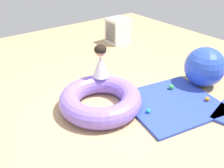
% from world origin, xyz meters
% --- Properties ---
extents(ground_plane, '(8.00, 8.00, 0.00)m').
position_xyz_m(ground_plane, '(0.00, 0.00, 0.00)').
color(ground_plane, tan).
extents(gym_mat_far_right, '(1.35, 1.46, 0.04)m').
position_xyz_m(gym_mat_far_right, '(0.45, 0.93, 0.02)').
color(gym_mat_far_right, '#2D47B7').
rests_on(gym_mat_far_right, ground).
extents(inflatable_cushion, '(1.15, 1.15, 0.28)m').
position_xyz_m(inflatable_cushion, '(-0.09, 0.05, 0.14)').
color(inflatable_cushion, '#8466E0').
rests_on(inflatable_cushion, ground).
extents(child_in_white, '(0.27, 0.27, 0.50)m').
position_xyz_m(child_in_white, '(-0.44, 0.30, 0.53)').
color(child_in_white, white).
rests_on(child_in_white, inflatable_cushion).
extents(play_ball_red, '(0.08, 0.08, 0.08)m').
position_xyz_m(play_ball_red, '(-0.07, 0.62, 0.08)').
color(play_ball_red, red).
rests_on(play_ball_red, gym_mat_far_right).
extents(play_ball_teal, '(0.06, 0.06, 0.06)m').
position_xyz_m(play_ball_teal, '(0.44, 0.47, 0.07)').
color(play_ball_teal, teal).
rests_on(play_ball_teal, gym_mat_far_right).
extents(play_ball_green, '(0.08, 0.08, 0.08)m').
position_xyz_m(play_ball_green, '(0.20, 1.19, 0.08)').
color(play_ball_green, green).
rests_on(play_ball_green, gym_mat_far_right).
extents(play_ball_orange, '(0.06, 0.06, 0.06)m').
position_xyz_m(play_ball_orange, '(0.74, 1.35, 0.07)').
color(play_ball_orange, orange).
rests_on(play_ball_orange, gym_mat_far_right).
extents(exercise_ball_large, '(0.64, 0.64, 0.64)m').
position_xyz_m(exercise_ball_large, '(0.35, 1.76, 0.32)').
color(exercise_ball_large, blue).
rests_on(exercise_ball_large, ground).
extents(storage_cube, '(0.44, 0.44, 0.56)m').
position_xyz_m(storage_cube, '(-2.05, 1.86, 0.28)').
color(storage_cube, white).
rests_on(storage_cube, ground).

